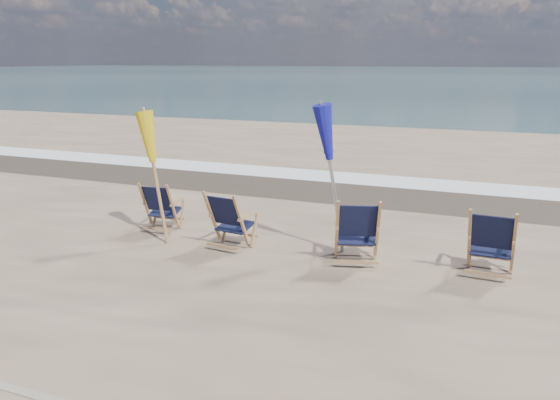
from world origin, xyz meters
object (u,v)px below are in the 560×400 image
Objects in this scene: beach_chair_3 at (514,246)px; umbrella_blue at (335,139)px; beach_chair_0 at (173,208)px; beach_chair_1 at (241,223)px; umbrella_yellow at (155,144)px; beach_chair_2 at (378,233)px.

umbrella_blue is (-2.66, 0.20, 1.33)m from beach_chair_3.
beach_chair_0 is 1.66m from beach_chair_1.
umbrella_yellow is (-1.56, 0.02, 1.19)m from beach_chair_1.
umbrella_yellow is at bearing -170.31° from umbrella_blue.
umbrella_yellow is 2.98m from umbrella_blue.
beach_chair_1 is at bearing 155.25° from beach_chair_0.
beach_chair_2 is 0.45× the size of umbrella_blue.
beach_chair_0 is 0.43× the size of umbrella_yellow.
beach_chair_1 reaches higher than beach_chair_0.
beach_chair_2 is (3.74, -0.29, 0.06)m from beach_chair_0.
beach_chair_0 is 3.27m from umbrella_blue.
umbrella_yellow is 0.93× the size of umbrella_blue.
umbrella_yellow is (-3.72, -0.19, 1.16)m from beach_chair_2.
beach_chair_2 is 1.88m from beach_chair_3.
umbrella_blue is (-0.79, 0.31, 1.32)m from beach_chair_2.
beach_chair_3 is (5.62, -0.18, 0.05)m from beach_chair_0.
beach_chair_2 is (2.15, 0.21, 0.03)m from beach_chair_1.
beach_chair_1 is (1.59, -0.49, 0.03)m from beach_chair_0.
beach_chair_1 is 1.97m from umbrella_yellow.
beach_chair_0 is 0.94× the size of beach_chair_1.
umbrella_blue is at bearing 173.00° from beach_chair_0.
beach_chair_1 is at bearing -159.25° from umbrella_blue.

